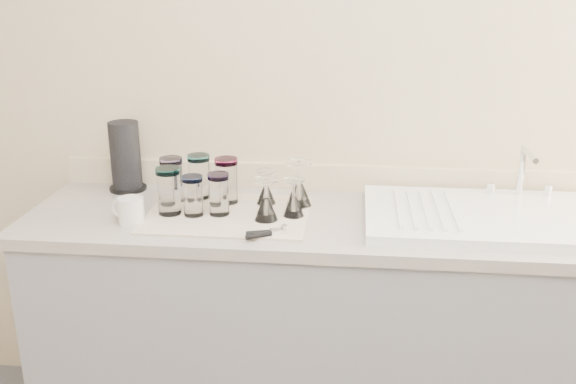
# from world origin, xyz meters

# --- Properties ---
(room_envelope) EXTENTS (3.54, 3.50, 2.52)m
(room_envelope) POSITION_xyz_m (0.00, 0.00, 1.56)
(room_envelope) COLOR #4E4E53
(room_envelope) RESTS_ON ground
(counter_unit) EXTENTS (2.06, 0.62, 0.90)m
(counter_unit) POSITION_xyz_m (0.00, 1.20, 0.45)
(counter_unit) COLOR slate
(counter_unit) RESTS_ON ground
(sink_unit) EXTENTS (0.82, 0.50, 0.22)m
(sink_unit) POSITION_xyz_m (0.55, 1.20, 0.92)
(sink_unit) COLOR white
(sink_unit) RESTS_ON counter_unit
(dish_towel) EXTENTS (0.55, 0.42, 0.01)m
(dish_towel) POSITION_xyz_m (-0.33, 1.17, 0.90)
(dish_towel) COLOR beige
(dish_towel) RESTS_ON counter_unit
(tumbler_teal) EXTENTS (0.08, 0.08, 0.16)m
(tumbler_teal) POSITION_xyz_m (-0.55, 1.28, 0.99)
(tumbler_teal) COLOR white
(tumbler_teal) RESTS_ON dish_towel
(tumbler_cyan) EXTENTS (0.08, 0.08, 0.16)m
(tumbler_cyan) POSITION_xyz_m (-0.46, 1.32, 0.99)
(tumbler_cyan) COLOR white
(tumbler_cyan) RESTS_ON dish_towel
(tumbler_purple) EXTENTS (0.08, 0.08, 0.16)m
(tumbler_purple) POSITION_xyz_m (-0.35, 1.28, 0.99)
(tumbler_purple) COLOR white
(tumbler_purple) RESTS_ON dish_towel
(tumbler_magenta) EXTENTS (0.08, 0.08, 0.16)m
(tumbler_magenta) POSITION_xyz_m (-0.53, 1.15, 0.99)
(tumbler_magenta) COLOR white
(tumbler_magenta) RESTS_ON dish_towel
(tumbler_blue) EXTENTS (0.07, 0.07, 0.14)m
(tumbler_blue) POSITION_xyz_m (-0.44, 1.14, 0.98)
(tumbler_blue) COLOR white
(tumbler_blue) RESTS_ON dish_towel
(tumbler_lavender) EXTENTS (0.07, 0.07, 0.14)m
(tumbler_lavender) POSITION_xyz_m (-0.36, 1.16, 0.98)
(tumbler_lavender) COLOR white
(tumbler_lavender) RESTS_ON dish_towel
(goblet_back_left) EXTENTS (0.07, 0.07, 0.12)m
(goblet_back_left) POSITION_xyz_m (-0.21, 1.29, 0.95)
(goblet_back_left) COLOR white
(goblet_back_left) RESTS_ON dish_towel
(goblet_back_right) EXTENTS (0.09, 0.09, 0.16)m
(goblet_back_right) POSITION_xyz_m (-0.09, 1.28, 0.96)
(goblet_back_right) COLOR white
(goblet_back_right) RESTS_ON dish_towel
(goblet_front_left) EXTENTS (0.08, 0.08, 0.14)m
(goblet_front_left) POSITION_xyz_m (-0.19, 1.13, 0.96)
(goblet_front_left) COLOR white
(goblet_front_left) RESTS_ON dish_towel
(goblet_front_right) EXTENTS (0.07, 0.07, 0.13)m
(goblet_front_right) POSITION_xyz_m (-0.10, 1.17, 0.95)
(goblet_front_right) COLOR white
(goblet_front_right) RESTS_ON dish_towel
(can_opener) EXTENTS (0.13, 0.09, 0.02)m
(can_opener) POSITION_xyz_m (-0.17, 0.99, 0.92)
(can_opener) COLOR silver
(can_opener) RESTS_ON dish_towel
(white_mug) EXTENTS (0.13, 0.11, 0.09)m
(white_mug) POSITION_xyz_m (-0.64, 1.07, 0.94)
(white_mug) COLOR silver
(white_mug) RESTS_ON counter_unit
(paper_towel_roll) EXTENTS (0.14, 0.14, 0.26)m
(paper_towel_roll) POSITION_xyz_m (-0.77, 1.41, 1.03)
(paper_towel_roll) COLOR black
(paper_towel_roll) RESTS_ON counter_unit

